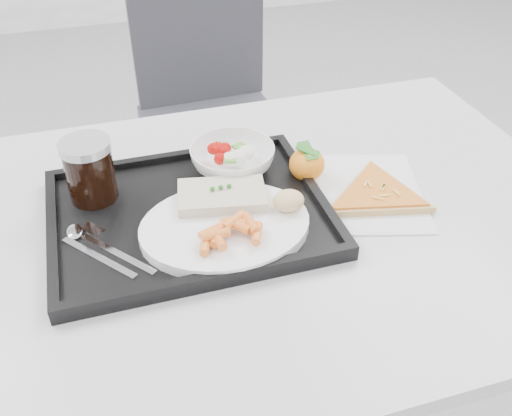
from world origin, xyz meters
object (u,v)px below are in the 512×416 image
object	(u,v)px
tray	(189,214)
tangerine	(307,164)
salad_bowl	(233,159)
pizza_slice	(377,194)
table	(242,249)
chair	(209,94)
cola_glass	(89,169)
dinner_plate	(225,227)

from	to	relation	value
tray	tangerine	world-z (taller)	tangerine
salad_bowl	pizza_slice	xyz separation A→B (m)	(0.22, -0.14, -0.03)
salad_bowl	tangerine	bearing A→B (deg)	-22.70
tangerine	pizza_slice	size ratio (longest dim) A/B	0.30
tray	salad_bowl	xyz separation A→B (m)	(0.10, 0.10, 0.03)
tray	pizza_slice	xyz separation A→B (m)	(0.32, -0.04, 0.00)
table	tangerine	bearing A→B (deg)	27.35
chair	cola_glass	world-z (taller)	chair
chair	salad_bowl	distance (m)	0.82
salad_bowl	tangerine	size ratio (longest dim) A/B	1.86
dinner_plate	cola_glass	distance (m)	0.25
chair	tangerine	bearing A→B (deg)	-89.93
salad_bowl	pizza_slice	size ratio (longest dim) A/B	0.56
table	pizza_slice	xyz separation A→B (m)	(0.24, -0.02, 0.08)
table	dinner_plate	bearing A→B (deg)	-133.24
chair	dinner_plate	distance (m)	0.98
tray	cola_glass	bearing A→B (deg)	148.87
tray	dinner_plate	world-z (taller)	dinner_plate
table	cola_glass	distance (m)	0.29
table	chair	distance (m)	0.92
chair	pizza_slice	distance (m)	0.94
cola_glass	tangerine	world-z (taller)	cola_glass
dinner_plate	salad_bowl	xyz separation A→B (m)	(0.06, 0.17, 0.01)
table	salad_bowl	xyz separation A→B (m)	(0.02, 0.13, 0.11)
dinner_plate	salad_bowl	size ratio (longest dim) A/B	1.78
chair	table	bearing A→B (deg)	-98.97
salad_bowl	tray	bearing A→B (deg)	-135.61
chair	tray	xyz separation A→B (m)	(-0.22, -0.87, 0.22)
table	tangerine	world-z (taller)	tangerine
tray	pizza_slice	bearing A→B (deg)	-7.23
chair	dinner_plate	bearing A→B (deg)	-100.88
dinner_plate	chair	bearing A→B (deg)	79.12
chair	salad_bowl	bearing A→B (deg)	-99.06
dinner_plate	pizza_slice	bearing A→B (deg)	5.32
cola_glass	table	bearing A→B (deg)	-26.44
tangerine	pizza_slice	distance (m)	0.13
salad_bowl	pizza_slice	world-z (taller)	salad_bowl
table	dinner_plate	size ratio (longest dim) A/B	4.44
table	chair	world-z (taller)	chair
chair	pizza_slice	bearing A→B (deg)	-83.86
dinner_plate	pizza_slice	xyz separation A→B (m)	(0.28, 0.03, -0.01)
tray	cola_glass	world-z (taller)	cola_glass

